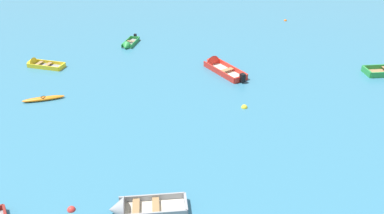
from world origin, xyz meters
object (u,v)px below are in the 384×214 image
Objects in this scene: kayak_orange_far_back at (43,99)px; mooring_buoy_near_foreground at (244,108)px; rowboat_yellow_far_left at (37,64)px; rowboat_green_back_row_right at (128,45)px; rowboat_grey_foreground_center at (133,209)px; mooring_buoy_outer_edge at (285,21)px; rowboat_red_midfield_right at (217,66)px; mooring_buoy_midfield at (71,210)px.

mooring_buoy_near_foreground is (13.03, -4.37, -0.13)m from kayak_orange_far_back.
rowboat_yellow_far_left reaches higher than rowboat_green_back_row_right.
rowboat_grey_foreground_center is 12.97m from kayak_orange_far_back.
rowboat_red_midfield_right is at bearing -137.17° from mooring_buoy_outer_edge.
mooring_buoy_midfield is at bearing -148.01° from mooring_buoy_near_foreground.
mooring_buoy_near_foreground is at bearing -91.49° from rowboat_red_midfield_right.
mooring_buoy_outer_edge is at bearing 51.55° from rowboat_grey_foreground_center.
rowboat_grey_foreground_center is at bearing -68.55° from kayak_orange_far_back.
mooring_buoy_near_foreground is at bearing 31.99° from mooring_buoy_midfield.
rowboat_grey_foreground_center is 10.75× the size of mooring_buoy_outer_edge.
mooring_buoy_midfield is (2.01, -11.25, -0.13)m from kayak_orange_far_back.
rowboat_grey_foreground_center is 19.25m from rowboat_yellow_far_left.
mooring_buoy_outer_edge is (17.50, 3.59, -0.16)m from rowboat_green_back_row_right.
rowboat_green_back_row_right reaches higher than mooring_buoy_midfield.
mooring_buoy_near_foreground is at bearing 42.91° from rowboat_grey_foreground_center.
rowboat_green_back_row_right is at bearing -168.40° from mooring_buoy_outer_edge.
rowboat_yellow_far_left is 17.59m from mooring_buoy_near_foreground.
rowboat_red_midfield_right reaches higher than mooring_buoy_near_foreground.
rowboat_grey_foreground_center is 1.07× the size of rowboat_yellow_far_left.
kayak_orange_far_back is 13.40m from rowboat_red_midfield_right.
rowboat_red_midfield_right is at bearing -15.95° from rowboat_yellow_far_left.
rowboat_grey_foreground_center is at bearing -137.09° from mooring_buoy_near_foreground.
mooring_buoy_midfield is (-4.78, -20.20, -0.16)m from rowboat_green_back_row_right.
rowboat_grey_foreground_center reaches higher than kayak_orange_far_back.
rowboat_green_back_row_right is (7.74, 2.64, -0.00)m from rowboat_yellow_far_left.
rowboat_yellow_far_left is 0.71× the size of rowboat_red_midfield_right.
rowboat_yellow_far_left is at bearing 107.20° from rowboat_grey_foreground_center.
rowboat_green_back_row_right reaches higher than kayak_orange_far_back.
kayak_orange_far_back reaches higher than mooring_buoy_midfield.
rowboat_green_back_row_right is at bearing 76.69° from mooring_buoy_midfield.
mooring_buoy_near_foreground is at bearing -37.38° from rowboat_yellow_far_left.
kayak_orange_far_back is at bearing -81.47° from rowboat_yellow_far_left.
kayak_orange_far_back is 8.35× the size of mooring_buoy_outer_edge.
rowboat_yellow_far_left is 1.20× the size of kayak_orange_far_back.
mooring_buoy_near_foreground is at bearing -123.66° from mooring_buoy_outer_edge.
rowboat_red_midfield_right is 11.32× the size of mooring_buoy_near_foreground.
rowboat_grey_foreground_center is 31.43m from mooring_buoy_outer_edge.
kayak_orange_far_back is 0.59× the size of rowboat_red_midfield_right.
rowboat_grey_foreground_center reaches higher than rowboat_yellow_far_left.
rowboat_grey_foreground_center is 1.29× the size of kayak_orange_far_back.
mooring_buoy_outer_edge is at bearing 11.60° from rowboat_green_back_row_right.
rowboat_green_back_row_right is at bearing 115.10° from mooring_buoy_near_foreground.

